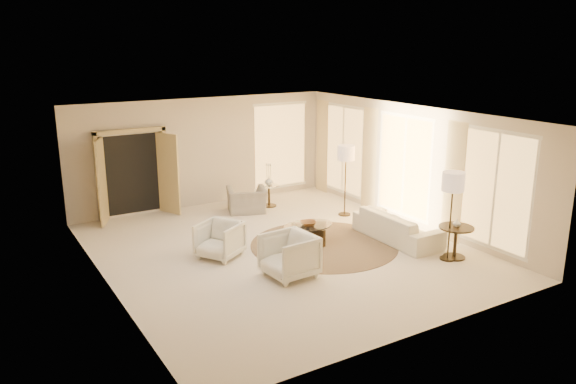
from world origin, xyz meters
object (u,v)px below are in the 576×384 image
armchair_left (219,238)px  end_table (456,237)px  floor_lamp_near (346,156)px  end_vase (457,223)px  side_vase (269,181)px  armchair_right (289,254)px  sofa (397,226)px  side_table (269,193)px  accent_chair (247,196)px  floor_lamp_far (453,186)px  coffee_table (308,232)px  bowl (308,223)px

armchair_left → end_table: 4.69m
floor_lamp_near → end_vase: floor_lamp_near is taller
side_vase → floor_lamp_near: bearing=-53.1°
floor_lamp_near → end_vase: 3.52m
armchair_right → end_table: 3.42m
sofa → floor_lamp_near: (0.11, 2.05, 1.18)m
sofa → floor_lamp_near: bearing=-2.5°
side_table → floor_lamp_near: size_ratio=0.33×
armchair_right → accent_chair: armchair_right is taller
sofa → armchair_left: size_ratio=2.67×
side_table → end_vase: (1.40, -5.07, 0.38)m
accent_chair → end_table: (2.13, -4.91, 0.03)m
armchair_right → floor_lamp_far: 3.42m
accent_chair → side_vase: accent_chair is taller
armchair_left → side_table: (2.59, 2.61, -0.05)m
coffee_table → end_vase: end_vase is taller
armchair_left → coffee_table: bearing=50.5°
coffee_table → floor_lamp_near: 2.57m
end_table → floor_lamp_near: size_ratio=0.39×
armchair_right → coffee_table: size_ratio=0.66×
end_table → side_table: bearing=105.4°
coffee_table → end_vase: 3.05m
bowl → armchair_left: bearing=172.3°
armchair_right → end_table: armchair_right is taller
side_vase → floor_lamp_far: bearing=-76.5°
floor_lamp_near → coffee_table: bearing=-146.8°
sofa → accent_chair: (-1.85, 3.52, 0.11)m
end_table → end_vase: size_ratio=4.27×
end_table → bowl: (-2.05, 2.20, 0.01)m
armchair_left → bowl: size_ratio=2.37×
side_table → armchair_left: bearing=-134.8°
armchair_right → bowl: armchair_right is taller
floor_lamp_far → end_table: bearing=-1.9°
sofa → side_table: (-1.12, 3.69, 0.03)m
bowl → floor_lamp_near: bearing=33.2°
side_table → floor_lamp_far: (1.22, -5.07, 1.17)m
side_table → side_vase: 0.34m
sofa → side_table: size_ratio=3.72×
sofa → floor_lamp_far: 1.83m
end_vase → side_vase: bearing=105.4°
side_table → bowl: size_ratio=1.70×
side_vase → armchair_left: bearing=-134.8°
side_table → bowl: bearing=-102.8°
armchair_right → side_vase: size_ratio=3.88×
accent_chair → side_table: (0.73, 0.17, -0.07)m
sofa → end_vase: 1.47m
bowl → accent_chair: bearing=91.7°
end_table → side_table: (-1.40, 5.07, -0.10)m
bowl → side_vase: 2.96m
floor_lamp_far → bowl: floor_lamp_far is taller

